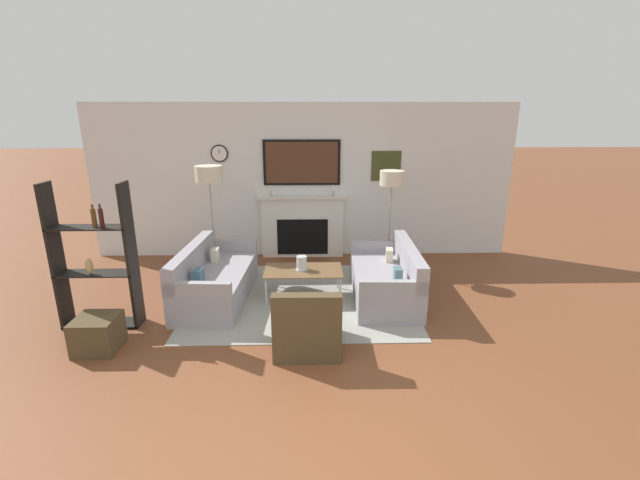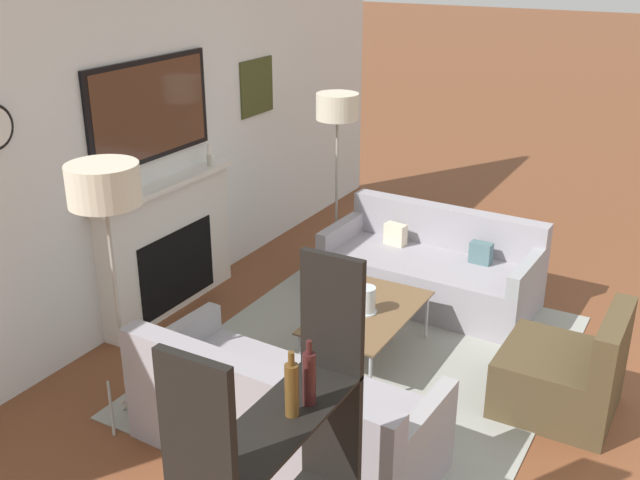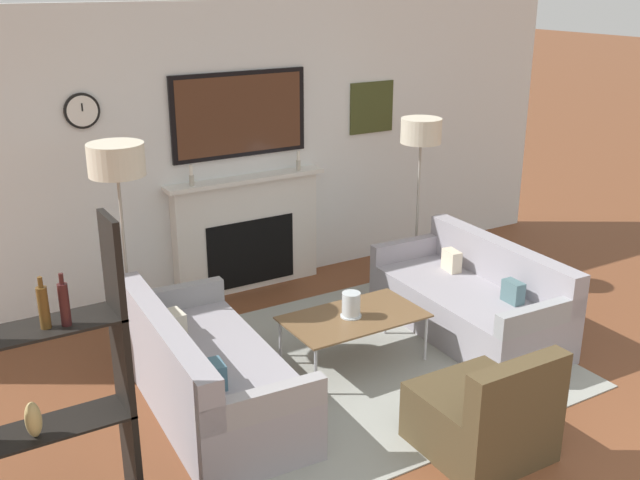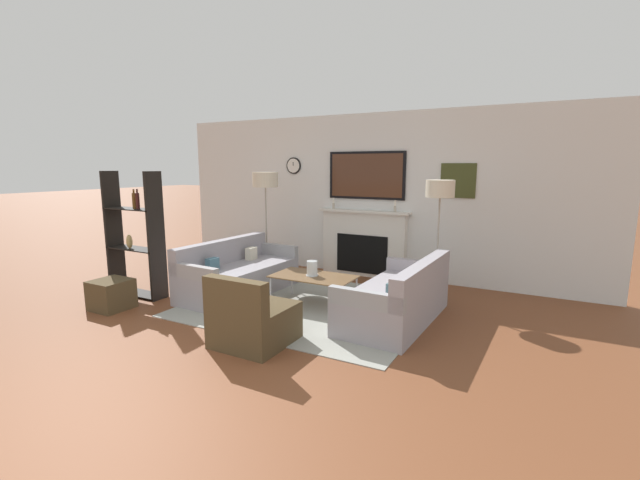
{
  "view_description": "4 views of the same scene",
  "coord_description": "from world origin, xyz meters",
  "px_view_note": "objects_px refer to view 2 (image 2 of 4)",
  "views": [
    {
      "loc": [
        0.13,
        -2.47,
        2.53
      ],
      "look_at": [
        0.27,
        3.25,
        0.82
      ],
      "focal_mm": 24.0,
      "sensor_mm": 36.0,
      "label": 1
    },
    {
      "loc": [
        -4.36,
        1.11,
        2.93
      ],
      "look_at": [
        0.13,
        3.62,
        0.84
      ],
      "focal_mm": 42.0,
      "sensor_mm": 36.0,
      "label": 2
    },
    {
      "loc": [
        -2.91,
        -1.2,
        2.91
      ],
      "look_at": [
        0.08,
        3.76,
        0.85
      ],
      "focal_mm": 42.0,
      "sensor_mm": 36.0,
      "label": 3
    },
    {
      "loc": [
        2.72,
        -1.63,
        1.84
      ],
      "look_at": [
        0.02,
        3.39,
        0.85
      ],
      "focal_mm": 24.0,
      "sensor_mm": 36.0,
      "label": 4
    }
  ],
  "objects_px": {
    "coffee_table": "(367,314)",
    "floor_lamp_right": "(337,110)",
    "couch_left": "(282,417)",
    "armchair": "(565,376)",
    "couch_right": "(432,271)",
    "floor_lamp_left": "(104,189)",
    "hurricane_candle": "(366,301)"
  },
  "relations": [
    {
      "from": "floor_lamp_right",
      "to": "armchair",
      "type": "bearing_deg",
      "value": -118.82
    },
    {
      "from": "coffee_table",
      "to": "floor_lamp_right",
      "type": "height_order",
      "value": "floor_lamp_right"
    },
    {
      "from": "hurricane_candle",
      "to": "floor_lamp_left",
      "type": "relative_size",
      "value": 0.11
    },
    {
      "from": "floor_lamp_right",
      "to": "floor_lamp_left",
      "type": "bearing_deg",
      "value": 180.0
    },
    {
      "from": "armchair",
      "to": "floor_lamp_left",
      "type": "xyz_separation_m",
      "value": [
        -1.52,
        2.41,
        1.34
      ]
    },
    {
      "from": "couch_left",
      "to": "armchair",
      "type": "xyz_separation_m",
      "value": [
        1.31,
        -1.37,
        -0.02
      ]
    },
    {
      "from": "hurricane_candle",
      "to": "couch_right",
      "type": "bearing_deg",
      "value": -2.38
    },
    {
      "from": "couch_left",
      "to": "coffee_table",
      "type": "distance_m",
      "value": 1.25
    },
    {
      "from": "armchair",
      "to": "couch_left",
      "type": "bearing_deg",
      "value": 133.68
    },
    {
      "from": "armchair",
      "to": "hurricane_candle",
      "type": "distance_m",
      "value": 1.44
    },
    {
      "from": "couch_left",
      "to": "armchair",
      "type": "distance_m",
      "value": 1.9
    },
    {
      "from": "hurricane_candle",
      "to": "floor_lamp_left",
      "type": "height_order",
      "value": "floor_lamp_left"
    },
    {
      "from": "coffee_table",
      "to": "floor_lamp_right",
      "type": "relative_size",
      "value": 0.65
    },
    {
      "from": "couch_right",
      "to": "floor_lamp_left",
      "type": "distance_m",
      "value": 3.13
    },
    {
      "from": "couch_right",
      "to": "floor_lamp_left",
      "type": "relative_size",
      "value": 1.03
    },
    {
      "from": "coffee_table",
      "to": "floor_lamp_right",
      "type": "bearing_deg",
      "value": 35.71
    },
    {
      "from": "hurricane_candle",
      "to": "floor_lamp_right",
      "type": "xyz_separation_m",
      "value": [
        1.41,
        0.99,
        1.02
      ]
    },
    {
      "from": "couch_left",
      "to": "floor_lamp_right",
      "type": "height_order",
      "value": "floor_lamp_right"
    },
    {
      "from": "hurricane_candle",
      "to": "floor_lamp_right",
      "type": "bearing_deg",
      "value": 35.11
    },
    {
      "from": "coffee_table",
      "to": "floor_lamp_left",
      "type": "xyz_separation_m",
      "value": [
        -1.46,
        1.0,
        1.22
      ]
    },
    {
      "from": "couch_right",
      "to": "coffee_table",
      "type": "height_order",
      "value": "couch_right"
    },
    {
      "from": "armchair",
      "to": "hurricane_candle",
      "type": "height_order",
      "value": "armchair"
    },
    {
      "from": "couch_left",
      "to": "floor_lamp_left",
      "type": "xyz_separation_m",
      "value": [
        -0.21,
        1.04,
        1.32
      ]
    },
    {
      "from": "couch_right",
      "to": "hurricane_candle",
      "type": "bearing_deg",
      "value": 177.62
    },
    {
      "from": "floor_lamp_left",
      "to": "armchair",
      "type": "bearing_deg",
      "value": -57.8
    },
    {
      "from": "couch_left",
      "to": "floor_lamp_right",
      "type": "xyz_separation_m",
      "value": [
        2.63,
        1.04,
        1.24
      ]
    },
    {
      "from": "couch_left",
      "to": "hurricane_candle",
      "type": "bearing_deg",
      "value": 2.14
    },
    {
      "from": "armchair",
      "to": "couch_right",
      "type": "bearing_deg",
      "value": 50.65
    },
    {
      "from": "couch_left",
      "to": "floor_lamp_right",
      "type": "bearing_deg",
      "value": 21.46
    },
    {
      "from": "coffee_table",
      "to": "couch_right",
      "type": "bearing_deg",
      "value": -2.14
    },
    {
      "from": "couch_right",
      "to": "armchair",
      "type": "bearing_deg",
      "value": -129.35
    },
    {
      "from": "couch_left",
      "to": "armchair",
      "type": "relative_size",
      "value": 2.46
    }
  ]
}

